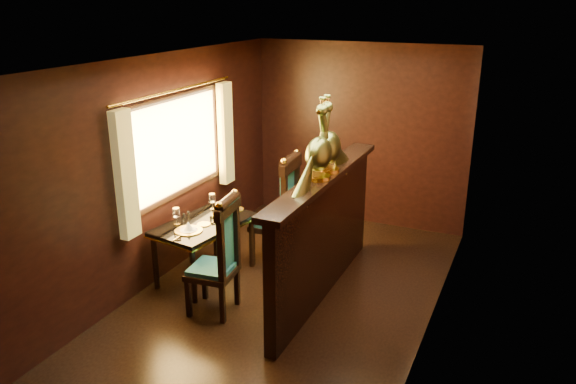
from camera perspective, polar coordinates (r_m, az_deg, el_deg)
name	(u,v)px	position (r m, az deg, el deg)	size (l,w,h in m)	color
ground	(284,299)	(6.10, -0.43, -10.84)	(5.00, 5.00, 0.00)	black
room_shell	(276,155)	(5.53, -1.20, 3.76)	(3.04, 5.04, 2.52)	black
partition	(323,233)	(5.91, 3.60, -4.15)	(0.26, 2.70, 1.36)	black
dining_table	(204,228)	(6.36, -8.53, -3.59)	(0.87, 1.24, 0.88)	black
chair_left	(222,253)	(5.61, -6.70, -6.15)	(0.51, 0.53, 1.28)	black
chair_right	(284,207)	(6.60, -0.42, -1.52)	(0.52, 0.55, 1.38)	black
peacock_left	(319,139)	(5.41, 3.18, 5.38)	(0.25, 0.68, 0.81)	#16432A
peacock_right	(329,134)	(5.65, 4.16, 5.95)	(0.25, 0.68, 0.80)	#16432A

